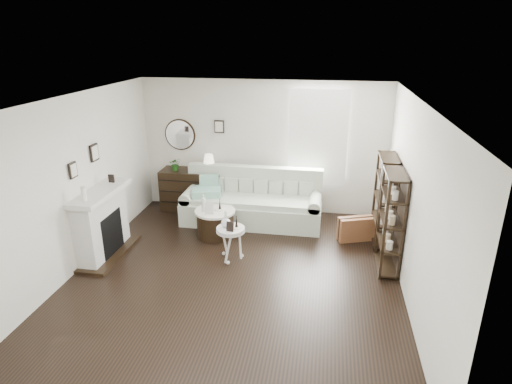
% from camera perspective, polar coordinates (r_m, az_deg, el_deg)
% --- Properties ---
extents(room, '(5.50, 5.50, 5.50)m').
position_cam_1_polar(room, '(8.58, 5.77, 7.26)').
color(room, black).
rests_on(room, ground).
extents(fireplace, '(0.50, 1.40, 1.84)m').
position_cam_1_polar(fireplace, '(7.57, -19.77, -4.19)').
color(fireplace, silver).
rests_on(fireplace, ground).
extents(shelf_unit_far, '(0.30, 0.80, 1.60)m').
position_cam_1_polar(shelf_unit_far, '(7.77, 16.74, -1.11)').
color(shelf_unit_far, black).
rests_on(shelf_unit_far, ground).
extents(shelf_unit_near, '(0.30, 0.80, 1.60)m').
position_cam_1_polar(shelf_unit_near, '(6.94, 17.52, -3.80)').
color(shelf_unit_near, black).
rests_on(shelf_unit_near, ground).
extents(sofa, '(2.71, 0.94, 1.05)m').
position_cam_1_polar(sofa, '(8.48, -0.50, -1.67)').
color(sofa, '#ACB7A3').
rests_on(sofa, ground).
extents(quilt, '(0.64, 0.56, 0.14)m').
position_cam_1_polar(quilt, '(8.45, -6.59, 0.03)').
color(quilt, '#289571').
rests_on(quilt, sofa).
extents(suitcase, '(0.69, 0.43, 0.44)m').
position_cam_1_polar(suitcase, '(7.96, 13.20, -4.80)').
color(suitcase, brown).
rests_on(suitcase, ground).
extents(dresser, '(1.30, 0.55, 0.86)m').
position_cam_1_polar(dresser, '(9.11, -8.42, 0.27)').
color(dresser, black).
rests_on(dresser, ground).
extents(table_lamp, '(0.29, 0.29, 0.36)m').
position_cam_1_polar(table_lamp, '(8.81, -6.28, 3.88)').
color(table_lamp, white).
rests_on(table_lamp, dresser).
extents(potted_plant, '(0.30, 0.28, 0.27)m').
position_cam_1_polar(potted_plant, '(8.99, -10.68, 3.68)').
color(potted_plant, '#1F5217').
rests_on(potted_plant, dresser).
extents(drum_table, '(0.74, 0.74, 0.51)m').
position_cam_1_polar(drum_table, '(7.93, -5.44, -4.11)').
color(drum_table, black).
rests_on(drum_table, ground).
extents(pedestal_table, '(0.47, 0.47, 0.57)m').
position_cam_1_polar(pedestal_table, '(7.00, -3.40, -5.15)').
color(pedestal_table, white).
rests_on(pedestal_table, ground).
extents(eiffel_drum, '(0.13, 0.13, 0.19)m').
position_cam_1_polar(eiffel_drum, '(7.81, -4.85, -1.70)').
color(eiffel_drum, black).
rests_on(eiffel_drum, drum_table).
extents(bottle_drum, '(0.07, 0.07, 0.32)m').
position_cam_1_polar(bottle_drum, '(7.74, -7.02, -1.48)').
color(bottle_drum, silver).
rests_on(bottle_drum, drum_table).
extents(card_frame_drum, '(0.16, 0.07, 0.21)m').
position_cam_1_polar(card_frame_drum, '(7.63, -6.26, -2.22)').
color(card_frame_drum, silver).
rests_on(card_frame_drum, drum_table).
extents(eiffel_ped, '(0.12, 0.12, 0.19)m').
position_cam_1_polar(eiffel_ped, '(6.94, -2.62, -4.05)').
color(eiffel_ped, black).
rests_on(eiffel_ped, pedestal_table).
extents(flask_ped, '(0.15, 0.15, 0.28)m').
position_cam_1_polar(flask_ped, '(6.95, -4.06, -3.62)').
color(flask_ped, silver).
rests_on(flask_ped, pedestal_table).
extents(card_frame_ped, '(0.13, 0.06, 0.16)m').
position_cam_1_polar(card_frame_ped, '(6.83, -3.49, -4.64)').
color(card_frame_ped, black).
rests_on(card_frame_ped, pedestal_table).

